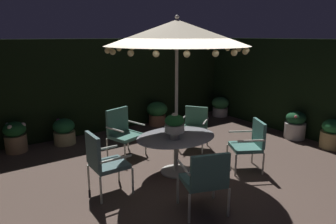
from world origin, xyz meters
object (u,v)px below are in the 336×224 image
at_px(centerpiece_planter, 175,124).
at_px(potted_plant_left_near, 15,136).
at_px(patio_chair_north, 195,124).
at_px(patio_chair_east, 103,160).
at_px(patio_umbrella, 177,33).
at_px(potted_plant_front_corner, 332,134).
at_px(potted_plant_back_left, 220,106).
at_px(potted_plant_right_near, 64,131).
at_px(patio_chair_southeast, 206,177).
at_px(patio_dining_table, 176,143).
at_px(patio_chair_northeast, 122,130).
at_px(potted_plant_back_center, 157,112).
at_px(potted_plant_left_far, 295,125).
at_px(patio_chair_south, 251,142).

relative_size(centerpiece_planter, potted_plant_left_near, 0.70).
relative_size(patio_chair_north, patio_chair_east, 0.88).
bearing_deg(patio_chair_north, patio_umbrella, -143.16).
bearing_deg(potted_plant_front_corner, potted_plant_back_left, 91.39).
bearing_deg(potted_plant_right_near, patio_chair_southeast, -78.74).
bearing_deg(patio_dining_table, potted_plant_back_left, 35.34).
bearing_deg(potted_plant_right_near, patio_chair_northeast, -58.03).
relative_size(centerpiece_planter, potted_plant_back_center, 0.71).
height_order(centerpiece_planter, patio_chair_east, centerpiece_planter).
bearing_deg(potted_plant_left_far, potted_plant_back_center, 126.94).
bearing_deg(patio_chair_north, potted_plant_left_far, -21.16).
bearing_deg(potted_plant_front_corner, patio_chair_north, 144.10).
bearing_deg(patio_dining_table, patio_chair_southeast, -108.96).
xyz_separation_m(centerpiece_planter, potted_plant_back_left, (3.75, 2.69, -0.68)).
bearing_deg(potted_plant_front_corner, potted_plant_back_center, 120.86).
bearing_deg(potted_plant_right_near, patio_chair_south, -53.57).
distance_m(patio_umbrella, patio_chair_south, 2.48).
bearing_deg(patio_chair_south, centerpiece_planter, 157.65).
bearing_deg(potted_plant_left_near, patio_chair_southeast, -66.25).
xyz_separation_m(centerpiece_planter, patio_chair_northeast, (-0.30, 1.51, -0.44)).
relative_size(patio_chair_north, potted_plant_back_center, 1.37).
bearing_deg(patio_chair_south, patio_umbrella, 151.37).
bearing_deg(patio_chair_northeast, potted_plant_left_far, -20.11).
bearing_deg(potted_plant_back_center, patio_chair_east, -134.81).
xyz_separation_m(patio_chair_northeast, patio_chair_southeast, (-0.04, -2.75, 0.01)).
height_order(patio_chair_northeast, patio_chair_southeast, patio_chair_northeast).
relative_size(patio_chair_east, potted_plant_left_far, 1.50).
relative_size(patio_chair_north, potted_plant_left_far, 1.33).
xyz_separation_m(patio_dining_table, patio_chair_south, (1.27, -0.69, -0.03)).
bearing_deg(potted_plant_right_near, patio_chair_north, -38.05).
height_order(patio_umbrella, potted_plant_back_center, patio_umbrella).
xyz_separation_m(potted_plant_back_left, potted_plant_left_far, (0.01, -2.67, 0.02)).
bearing_deg(patio_dining_table, potted_plant_front_corner, -14.95).
height_order(patio_umbrella, potted_plant_left_near, patio_umbrella).
height_order(patio_chair_southeast, potted_plant_right_near, patio_chair_southeast).
relative_size(patio_dining_table, potted_plant_left_far, 2.22).
distance_m(potted_plant_right_near, potted_plant_front_corner, 6.27).
bearing_deg(potted_plant_back_left, patio_umbrella, -144.66).
bearing_deg(patio_umbrella, potted_plant_right_near, 114.96).
height_order(centerpiece_planter, potted_plant_back_center, centerpiece_planter).
height_order(patio_umbrella, potted_plant_left_far, patio_umbrella).
bearing_deg(potted_plant_back_left, patio_chair_south, -125.88).
relative_size(patio_chair_north, potted_plant_left_near, 1.35).
xyz_separation_m(patio_chair_north, potted_plant_left_far, (2.49, -0.96, -0.20)).
bearing_deg(patio_chair_south, potted_plant_left_far, 13.96).
bearing_deg(potted_plant_front_corner, patio_dining_table, 165.05).
bearing_deg(patio_umbrella, patio_dining_table, 1.12).
height_order(patio_umbrella, patio_chair_northeast, patio_umbrella).
distance_m(patio_chair_east, potted_plant_right_near, 2.79).
relative_size(centerpiece_planter, patio_chair_north, 0.52).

